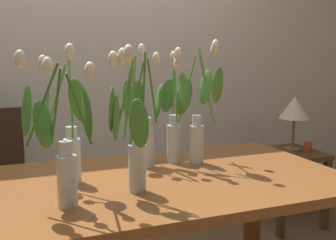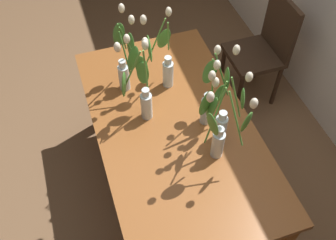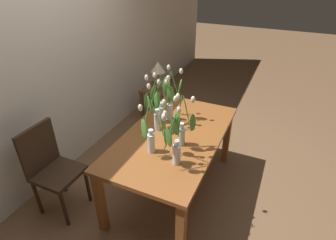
{
  "view_description": "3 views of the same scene",
  "coord_description": "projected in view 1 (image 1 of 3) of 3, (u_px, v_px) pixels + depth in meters",
  "views": [
    {
      "loc": [
        -0.56,
        -1.56,
        1.26
      ],
      "look_at": [
        0.05,
        -0.01,
        0.99
      ],
      "focal_mm": 44.0,
      "sensor_mm": 36.0,
      "label": 1
    },
    {
      "loc": [
        1.3,
        -0.47,
        2.52
      ],
      "look_at": [
        0.08,
        -0.06,
        0.91
      ],
      "focal_mm": 41.08,
      "sensor_mm": 36.0,
      "label": 2
    },
    {
      "loc": [
        -2.05,
        -0.88,
        2.23
      ],
      "look_at": [
        0.03,
        0.07,
        0.87
      ],
      "focal_mm": 29.03,
      "sensor_mm": 36.0,
      "label": 3
    }
  ],
  "objects": [
    {
      "name": "dining_table",
      "position": [
        156.0,
        199.0,
        1.74
      ],
      "size": [
        1.6,
        0.9,
        0.74
      ],
      "color": "brown",
      "rests_on": "ground"
    },
    {
      "name": "tulip_vase_2",
      "position": [
        199.0,
        117.0,
        1.92
      ],
      "size": [
        0.26,
        0.24,
        0.58
      ],
      "color": "silver",
      "rests_on": "dining_table"
    },
    {
      "name": "side_table",
      "position": [
        288.0,
        167.0,
        3.01
      ],
      "size": [
        0.44,
        0.44,
        0.55
      ],
      "color": "brown",
      "rests_on": "ground"
    },
    {
      "name": "tulip_vase_4",
      "position": [
        174.0,
        125.0,
        1.95
      ],
      "size": [
        0.12,
        0.24,
        0.53
      ],
      "color": "silver",
      "rests_on": "dining_table"
    },
    {
      "name": "tulip_vase_1",
      "position": [
        61.0,
        148.0,
        1.38
      ],
      "size": [
        0.26,
        0.14,
        0.53
      ],
      "color": "silver",
      "rests_on": "dining_table"
    },
    {
      "name": "tulip_vase_0",
      "position": [
        144.0,
        122.0,
        1.89
      ],
      "size": [
        0.21,
        0.17,
        0.56
      ],
      "color": "silver",
      "rests_on": "dining_table"
    },
    {
      "name": "pillar_candle",
      "position": [
        308.0,
        147.0,
        2.97
      ],
      "size": [
        0.06,
        0.06,
        0.07
      ],
      "primitive_type": "cylinder",
      "color": "#CC4C23",
      "rests_on": "side_table"
    },
    {
      "name": "tulip_vase_5",
      "position": [
        131.0,
        140.0,
        1.51
      ],
      "size": [
        0.15,
        0.19,
        0.55
      ],
      "color": "silver",
      "rests_on": "dining_table"
    },
    {
      "name": "tulip_vase_3",
      "position": [
        68.0,
        139.0,
        1.62
      ],
      "size": [
        0.21,
        0.21,
        0.55
      ],
      "color": "silver",
      "rests_on": "dining_table"
    },
    {
      "name": "room_wall_rear",
      "position": [
        89.0,
        40.0,
        2.91
      ],
      "size": [
        9.0,
        0.1,
        2.7
      ],
      "primitive_type": "cube",
      "color": "silver",
      "rests_on": "ground"
    },
    {
      "name": "table_lamp",
      "position": [
        295.0,
        109.0,
        2.98
      ],
      "size": [
        0.22,
        0.22,
        0.4
      ],
      "color": "olive",
      "rests_on": "side_table"
    }
  ]
}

